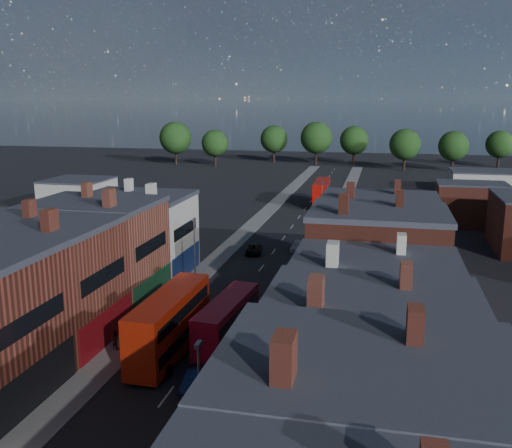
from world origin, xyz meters
The scene contains 14 objects.
pavement_west centered at (-6.50, 50.00, 0.06)m, with size 3.00×200.00×0.12m, color gray.
pavement_east centered at (6.50, 50.00, 0.06)m, with size 3.00×200.00×0.12m, color gray.
terrace_east centered at (14.00, 0.00, 5.96)m, with size 12.00×80.00×11.93m, color maroon.
lamp_post_1 centered at (5.20, 0.00, 4.70)m, with size 0.25×0.70×8.12m.
lamp_post_2 centered at (-5.20, 30.00, 4.70)m, with size 0.25×0.70×8.12m.
lamp_post_3 centered at (5.20, 60.00, 4.70)m, with size 0.25×0.70×8.12m.
bus_0 centered at (-2.12, 14.46, 2.80)m, with size 3.24×12.06×5.18m.
bus_1 centered at (2.15, 16.47, 2.36)m, with size 3.22×10.28×4.37m.
bus_2 centered at (2.75, 83.15, 2.73)m, with size 3.27×11.79×5.05m.
car_1 centered at (1.62, 9.79, 0.66)m, with size 1.40×4.01×1.32m, color navy.
car_2 centered at (-2.42, 46.39, 0.61)m, with size 2.02×4.39×1.22m, color black.
car_3 centered at (3.14, 49.47, 0.63)m, with size 1.76×4.33×1.26m, color silver.
ped_1 centered at (-6.94, 14.29, 0.93)m, with size 0.79×0.43×1.63m, color #3F2319.
ped_3 centered at (7.70, 13.38, 1.03)m, with size 1.06×0.48×1.81m, color #524F46.
Camera 1 is at (14.18, -26.31, 20.53)m, focal length 40.00 mm.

